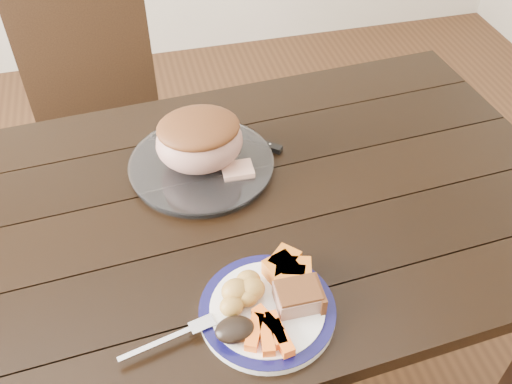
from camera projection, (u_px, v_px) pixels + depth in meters
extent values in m
plane|color=#472B16|center=(229.00, 377.00, 1.77)|extent=(4.00, 4.00, 0.00)
cube|color=black|center=(219.00, 215.00, 1.26)|extent=(1.66, 1.01, 0.04)
cube|color=black|center=(399.00, 169.00, 1.94)|extent=(0.07, 0.07, 0.71)
cube|color=black|center=(108.00, 149.00, 1.87)|extent=(0.45, 0.45, 0.04)
cube|color=black|center=(85.00, 51.00, 1.83)|extent=(0.42, 0.07, 0.46)
cube|color=black|center=(159.00, 158.00, 2.19)|extent=(0.04, 0.04, 0.43)
cube|color=black|center=(181.00, 223.00, 1.95)|extent=(0.04, 0.04, 0.43)
cube|color=black|center=(63.00, 178.00, 2.11)|extent=(0.04, 0.04, 0.43)
cube|color=black|center=(74.00, 249.00, 1.86)|extent=(0.04, 0.04, 0.43)
cylinder|color=white|center=(267.00, 311.00, 1.05)|extent=(0.25, 0.25, 0.02)
torus|color=#0D0B3B|center=(267.00, 308.00, 1.04)|extent=(0.25, 0.25, 0.02)
cylinder|color=white|center=(202.00, 166.00, 1.34)|extent=(0.33, 0.33, 0.02)
cube|color=#A67865|center=(298.00, 297.00, 1.03)|extent=(0.08, 0.07, 0.04)
ellipsoid|color=gold|center=(248.00, 281.00, 1.06)|extent=(0.05, 0.04, 0.04)
ellipsoid|color=gold|center=(247.00, 297.00, 1.03)|extent=(0.04, 0.04, 0.04)
ellipsoid|color=gold|center=(236.00, 291.00, 1.04)|extent=(0.05, 0.05, 0.05)
ellipsoid|color=gold|center=(251.00, 289.00, 1.04)|extent=(0.05, 0.05, 0.04)
ellipsoid|color=gold|center=(232.00, 306.00, 1.02)|extent=(0.04, 0.04, 0.04)
cube|color=orange|center=(268.00, 322.00, 1.00)|extent=(0.05, 0.07, 0.02)
cube|color=orange|center=(267.00, 337.00, 0.98)|extent=(0.03, 0.07, 0.02)
cube|color=orange|center=(281.00, 338.00, 0.98)|extent=(0.03, 0.07, 0.02)
cube|color=orange|center=(276.00, 330.00, 0.99)|extent=(0.02, 0.07, 0.02)
cube|color=orange|center=(254.00, 332.00, 0.99)|extent=(0.05, 0.07, 0.02)
cube|color=orange|center=(280.00, 269.00, 1.08)|extent=(0.07, 0.06, 0.04)
cube|color=orange|center=(296.00, 271.00, 1.07)|extent=(0.07, 0.06, 0.04)
cube|color=orange|center=(285.00, 263.00, 1.09)|extent=(0.07, 0.07, 0.04)
cube|color=orange|center=(290.00, 279.00, 1.06)|extent=(0.07, 0.06, 0.04)
ellipsoid|color=black|center=(235.00, 330.00, 0.99)|extent=(0.07, 0.05, 0.03)
cube|color=silver|center=(157.00, 344.00, 0.99)|extent=(0.14, 0.04, 0.00)
cube|color=silver|center=(202.00, 324.00, 1.01)|extent=(0.05, 0.04, 0.00)
ellipsoid|color=#AD7769|center=(200.00, 142.00, 1.29)|extent=(0.20, 0.17, 0.13)
cube|color=tan|center=(238.00, 171.00, 1.30)|extent=(0.07, 0.06, 0.02)
cube|color=silver|center=(203.00, 128.00, 1.45)|extent=(0.17, 0.15, 0.00)
cube|color=black|center=(259.00, 143.00, 1.40)|extent=(0.10, 0.09, 0.01)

